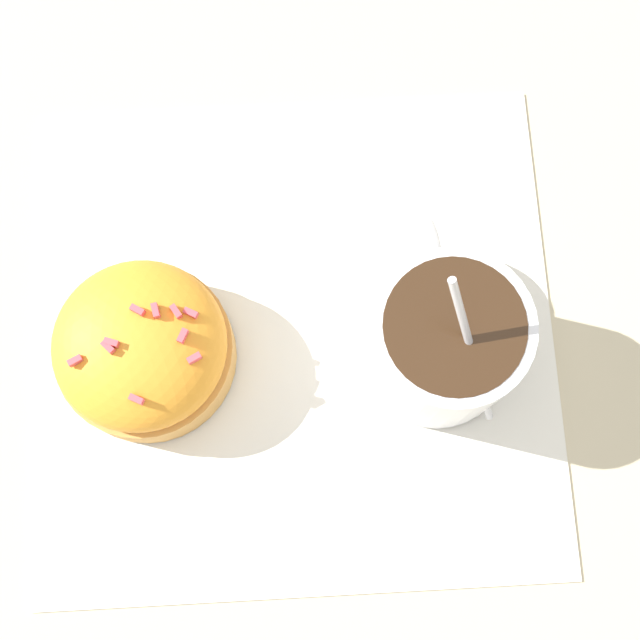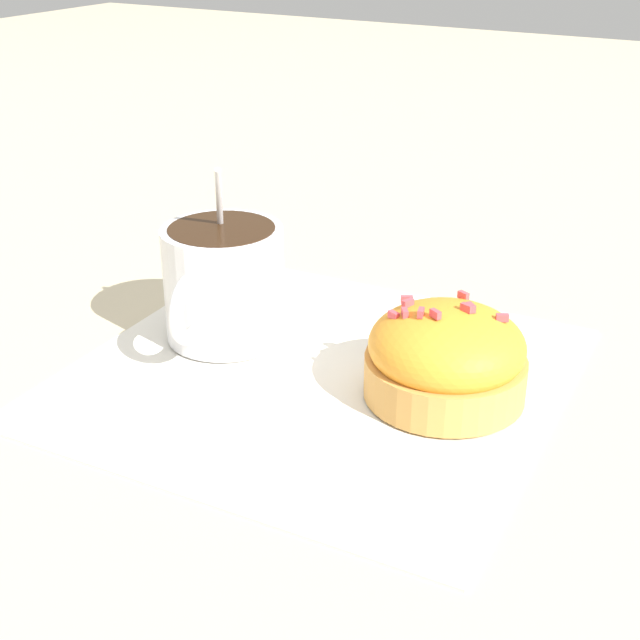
{
  "view_description": "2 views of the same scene",
  "coord_description": "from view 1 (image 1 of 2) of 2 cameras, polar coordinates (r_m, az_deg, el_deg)",
  "views": [
    {
      "loc": [
        0.01,
        -0.11,
        0.48
      ],
      "look_at": [
        0.01,
        -0.0,
        0.04
      ],
      "focal_mm": 50.0,
      "sensor_mm": 36.0,
      "label": 1
    },
    {
      "loc": [
        -0.24,
        0.42,
        0.27
      ],
      "look_at": [
        -0.0,
        0.0,
        0.04
      ],
      "focal_mm": 50.0,
      "sensor_mm": 36.0,
      "label": 2
    }
  ],
  "objects": [
    {
      "name": "ground_plane",
      "position": [
        0.49,
        -1.63,
        -0.99
      ],
      "size": [
        3.0,
        3.0,
        0.0
      ],
      "primitive_type": "plane",
      "color": "#C6B793"
    },
    {
      "name": "coffee_cup",
      "position": [
        0.45,
        7.98,
        -1.19
      ],
      "size": [
        0.08,
        0.11,
        0.12
      ],
      "color": "white",
      "rests_on": "paper_napkin"
    },
    {
      "name": "paper_napkin",
      "position": [
        0.49,
        -1.64,
        -0.95
      ],
      "size": [
        0.3,
        0.29,
        0.0
      ],
      "color": "white",
      "rests_on": "ground_plane"
    },
    {
      "name": "frosted_pastry",
      "position": [
        0.47,
        -11.3,
        -1.77
      ],
      "size": [
        0.09,
        0.09,
        0.06
      ],
      "color": "#D19347",
      "rests_on": "paper_napkin"
    }
  ]
}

